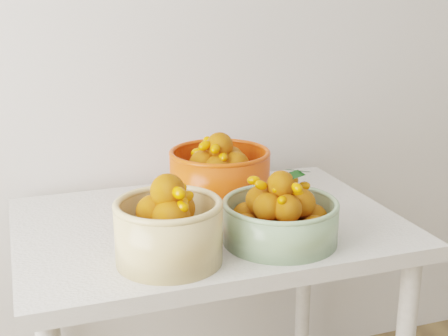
{
  "coord_description": "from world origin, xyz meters",
  "views": [
    {
      "loc": [
        -0.72,
        0.13,
        1.36
      ],
      "look_at": [
        -0.24,
        1.51,
        0.92
      ],
      "focal_mm": 50.0,
      "sensor_mm": 36.0,
      "label": 1
    }
  ],
  "objects_px": {
    "table": "(209,253)",
    "bowl_green": "(280,217)",
    "bowl_orange": "(220,175)",
    "bowl_cream": "(169,229)"
  },
  "relations": [
    {
      "from": "bowl_orange",
      "to": "bowl_cream",
      "type": "bearing_deg",
      "value": -124.97
    },
    {
      "from": "table",
      "to": "bowl_green",
      "type": "bearing_deg",
      "value": -56.67
    },
    {
      "from": "bowl_cream",
      "to": "table",
      "type": "bearing_deg",
      "value": 52.75
    },
    {
      "from": "table",
      "to": "bowl_cream",
      "type": "xyz_separation_m",
      "value": [
        -0.16,
        -0.21,
        0.18
      ]
    },
    {
      "from": "table",
      "to": "bowl_green",
      "type": "relative_size",
      "value": 2.86
    },
    {
      "from": "table",
      "to": "bowl_green",
      "type": "distance_m",
      "value": 0.27
    },
    {
      "from": "table",
      "to": "bowl_cream",
      "type": "height_order",
      "value": "bowl_cream"
    },
    {
      "from": "table",
      "to": "bowl_orange",
      "type": "bearing_deg",
      "value": 59.15
    },
    {
      "from": "table",
      "to": "bowl_cream",
      "type": "relative_size",
      "value": 3.88
    },
    {
      "from": "bowl_green",
      "to": "bowl_orange",
      "type": "xyz_separation_m",
      "value": [
        -0.05,
        0.31,
        0.02
      ]
    }
  ]
}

